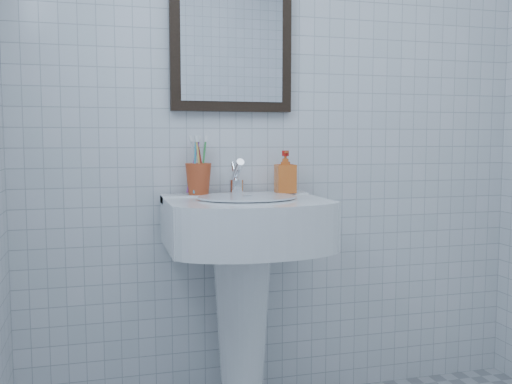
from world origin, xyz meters
name	(u,v)px	position (x,y,z in m)	size (l,w,h in m)	color
wall_back	(283,110)	(0.00, 1.20, 1.25)	(2.20, 0.02, 2.50)	white
washbasin	(244,272)	(-0.23, 0.99, 0.61)	(0.60, 0.44, 0.92)	white
faucet	(237,180)	(-0.23, 1.10, 0.96)	(0.06, 0.13, 0.14)	white
toothbrush_cup	(198,179)	(-0.38, 1.12, 0.97)	(0.10, 0.10, 0.12)	#B1401E
soap_dispenser	(285,172)	(-0.02, 1.10, 0.99)	(0.08, 0.08, 0.17)	#D84115
wall_mirror	(232,34)	(-0.23, 1.18, 1.55)	(0.50, 0.04, 0.62)	black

